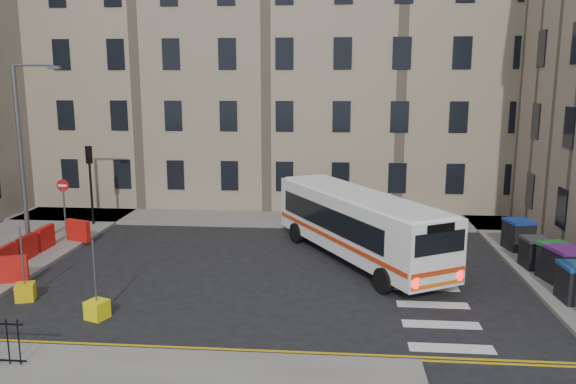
# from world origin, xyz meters

# --- Properties ---
(ground) EXTENTS (120.00, 120.00, 0.00)m
(ground) POSITION_xyz_m (0.00, 0.00, 0.00)
(ground) COLOR black
(ground) RESTS_ON ground
(pavement_north) EXTENTS (36.00, 3.20, 0.15)m
(pavement_north) POSITION_xyz_m (-6.00, 8.60, 0.07)
(pavement_north) COLOR slate
(pavement_north) RESTS_ON ground
(pavement_east) EXTENTS (2.40, 26.00, 0.15)m
(pavement_east) POSITION_xyz_m (9.00, 4.00, 0.07)
(pavement_east) COLOR slate
(pavement_east) RESTS_ON ground
(terrace_north) EXTENTS (38.30, 10.80, 17.20)m
(terrace_north) POSITION_xyz_m (-7.00, 15.50, 8.62)
(terrace_north) COLOR gray
(terrace_north) RESTS_ON ground
(traffic_light_nw) EXTENTS (0.28, 0.22, 4.10)m
(traffic_light_nw) POSITION_xyz_m (-12.00, 6.50, 2.87)
(traffic_light_nw) COLOR black
(traffic_light_nw) RESTS_ON pavement_west
(streetlamp) EXTENTS (0.50, 0.22, 8.14)m
(streetlamp) POSITION_xyz_m (-13.00, 2.00, 4.34)
(streetlamp) COLOR #595B5E
(streetlamp) RESTS_ON pavement_west
(no_entry_north) EXTENTS (0.60, 0.08, 3.00)m
(no_entry_north) POSITION_xyz_m (-12.50, 4.50, 2.08)
(no_entry_north) COLOR #595B5E
(no_entry_north) RESTS_ON pavement_west
(roadworks_barriers) EXTENTS (1.66, 6.26, 1.00)m
(roadworks_barriers) POSITION_xyz_m (-11.84, 0.50, 0.65)
(roadworks_barriers) COLOR red
(roadworks_barriers) RESTS_ON pavement_west
(bus) EXTENTS (7.21, 10.21, 2.84)m
(bus) POSITION_xyz_m (1.59, 1.94, 1.64)
(bus) COLOR white
(bus) RESTS_ON ground
(wheelie_bin_a) EXTENTS (1.07, 1.21, 1.29)m
(wheelie_bin_a) POSITION_xyz_m (8.78, -2.41, 0.80)
(wheelie_bin_a) COLOR black
(wheelie_bin_a) RESTS_ON pavement_east
(wheelie_bin_b) EXTENTS (1.34, 1.46, 1.38)m
(wheelie_bin_b) POSITION_xyz_m (9.07, -0.74, 0.84)
(wheelie_bin_b) COLOR black
(wheelie_bin_b) RESTS_ON pavement_east
(wheelie_bin_c) EXTENTS (1.45, 1.54, 1.36)m
(wheelie_bin_c) POSITION_xyz_m (9.00, -0.21, 0.83)
(wheelie_bin_c) COLOR black
(wheelie_bin_c) RESTS_ON pavement_east
(wheelie_bin_d) EXTENTS (1.09, 1.21, 1.22)m
(wheelie_bin_d) POSITION_xyz_m (8.63, 1.14, 0.76)
(wheelie_bin_d) COLOR black
(wheelie_bin_d) RESTS_ON pavement_east
(wheelie_bin_e) EXTENTS (1.30, 1.42, 1.34)m
(wheelie_bin_e) POSITION_xyz_m (8.76, 3.68, 0.83)
(wheelie_bin_e) COLOR black
(wheelie_bin_e) RESTS_ON pavement_east
(bollard_yellow) EXTENTS (0.77, 0.77, 0.60)m
(bollard_yellow) POSITION_xyz_m (-10.00, -3.57, 0.30)
(bollard_yellow) COLOR #DBB50C
(bollard_yellow) RESTS_ON ground
(bollard_chevron) EXTENTS (0.78, 0.78, 0.60)m
(bollard_chevron) POSITION_xyz_m (-6.88, -4.86, 0.30)
(bollard_chevron) COLOR yellow
(bollard_chevron) RESTS_ON ground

